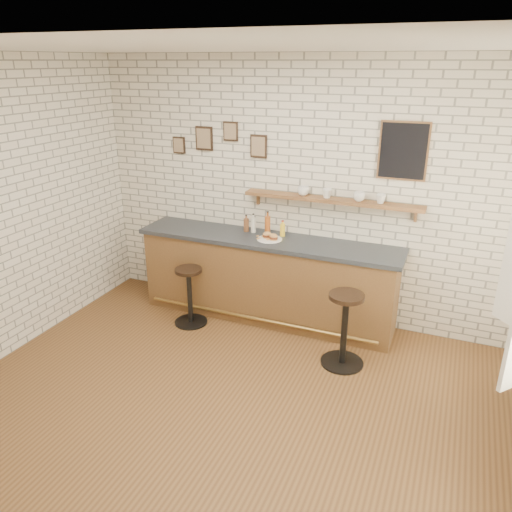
# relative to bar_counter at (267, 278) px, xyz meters

# --- Properties ---
(ground) EXTENTS (5.00, 5.00, 0.00)m
(ground) POSITION_rel_bar_counter_xyz_m (0.27, -1.70, -0.51)
(ground) COLOR brown
(ground) RESTS_ON ground
(bar_counter) EXTENTS (3.10, 0.65, 1.01)m
(bar_counter) POSITION_rel_bar_counter_xyz_m (0.00, 0.00, 0.00)
(bar_counter) COLOR brown
(bar_counter) RESTS_ON ground
(sandwich_plate) EXTENTS (0.28, 0.28, 0.01)m
(sandwich_plate) POSITION_rel_bar_counter_xyz_m (0.04, -0.04, 0.51)
(sandwich_plate) COLOR white
(sandwich_plate) RESTS_ON bar_counter
(ciabatta_sandwich) EXTENTS (0.22, 0.16, 0.07)m
(ciabatta_sandwich) POSITION_rel_bar_counter_xyz_m (0.05, -0.04, 0.55)
(ciabatta_sandwich) COLOR tan
(ciabatta_sandwich) RESTS_ON sandwich_plate
(potato_chips) EXTENTS (0.27, 0.18, 0.00)m
(potato_chips) POSITION_rel_bar_counter_xyz_m (0.02, -0.04, 0.52)
(potato_chips) COLOR gold
(potato_chips) RESTS_ON sandwich_plate
(bitters_bottle_brown) EXTENTS (0.06, 0.06, 0.20)m
(bitters_bottle_brown) POSITION_rel_bar_counter_xyz_m (-0.32, 0.13, 0.59)
(bitters_bottle_brown) COLOR brown
(bitters_bottle_brown) RESTS_ON bar_counter
(bitters_bottle_white) EXTENTS (0.06, 0.06, 0.23)m
(bitters_bottle_white) POSITION_rel_bar_counter_xyz_m (-0.23, 0.13, 0.60)
(bitters_bottle_white) COLOR beige
(bitters_bottle_white) RESTS_ON bar_counter
(bitters_bottle_amber) EXTENTS (0.07, 0.07, 0.28)m
(bitters_bottle_amber) POSITION_rel_bar_counter_xyz_m (-0.05, 0.13, 0.62)
(bitters_bottle_amber) COLOR #914517
(bitters_bottle_amber) RESTS_ON bar_counter
(condiment_bottle_yellow) EXTENTS (0.06, 0.06, 0.19)m
(condiment_bottle_yellow) POSITION_rel_bar_counter_xyz_m (0.13, 0.13, 0.58)
(condiment_bottle_yellow) COLOR yellow
(condiment_bottle_yellow) RESTS_ON bar_counter
(bar_stool_left) EXTENTS (0.40, 0.40, 0.70)m
(bar_stool_left) POSITION_rel_bar_counter_xyz_m (-0.77, -0.50, -0.13)
(bar_stool_left) COLOR black
(bar_stool_left) RESTS_ON ground
(bar_stool_right) EXTENTS (0.44, 0.44, 0.79)m
(bar_stool_right) POSITION_rel_bar_counter_xyz_m (1.09, -0.65, -0.08)
(bar_stool_right) COLOR black
(bar_stool_right) RESTS_ON ground
(wall_shelf) EXTENTS (2.00, 0.18, 0.18)m
(wall_shelf) POSITION_rel_bar_counter_xyz_m (0.67, 0.20, 0.97)
(wall_shelf) COLOR brown
(wall_shelf) RESTS_ON ground
(shelf_cup_a) EXTENTS (0.18, 0.18, 0.10)m
(shelf_cup_a) POSITION_rel_bar_counter_xyz_m (0.35, 0.20, 1.04)
(shelf_cup_a) COLOR white
(shelf_cup_a) RESTS_ON wall_shelf
(shelf_cup_b) EXTENTS (0.14, 0.14, 0.10)m
(shelf_cup_b) POSITION_rel_bar_counter_xyz_m (0.62, 0.20, 1.04)
(shelf_cup_b) COLOR white
(shelf_cup_b) RESTS_ON wall_shelf
(shelf_cup_c) EXTENTS (0.17, 0.17, 0.10)m
(shelf_cup_c) POSITION_rel_bar_counter_xyz_m (0.98, 0.20, 1.04)
(shelf_cup_c) COLOR white
(shelf_cup_c) RESTS_ON wall_shelf
(shelf_cup_d) EXTENTS (0.14, 0.14, 0.10)m
(shelf_cup_d) POSITION_rel_bar_counter_xyz_m (1.21, 0.20, 1.04)
(shelf_cup_d) COLOR white
(shelf_cup_d) RESTS_ON wall_shelf
(back_wall_decor) EXTENTS (2.96, 0.02, 0.56)m
(back_wall_decor) POSITION_rel_bar_counter_xyz_m (0.50, 0.28, 1.54)
(back_wall_decor) COLOR black
(back_wall_decor) RESTS_ON ground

